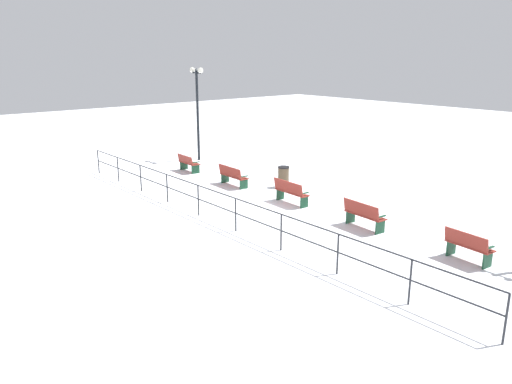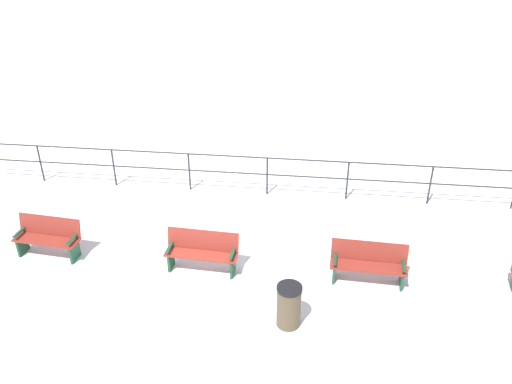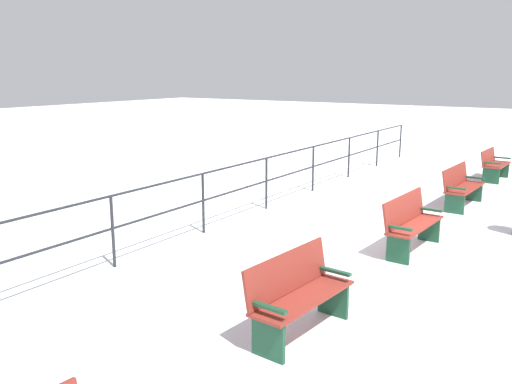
# 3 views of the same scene
# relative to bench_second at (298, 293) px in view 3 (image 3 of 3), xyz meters

# --- Properties ---
(ground_plane) EXTENTS (80.00, 80.00, 0.00)m
(ground_plane) POSITION_rel_bench_second_xyz_m (0.22, 3.71, -0.50)
(ground_plane) COLOR white
(ground_plane) RESTS_ON ground
(bench_second) EXTENTS (0.66, 1.59, 0.96)m
(bench_second) POSITION_rel_bench_second_xyz_m (0.00, 0.00, 0.00)
(bench_second) COLOR maroon
(bench_second) RESTS_ON ground
(bench_third) EXTENTS (0.57, 1.67, 0.96)m
(bench_third) POSITION_rel_bench_second_xyz_m (0.13, 3.72, 0.01)
(bench_third) COLOR maroon
(bench_third) RESTS_ON ground
(bench_fourth) EXTENTS (0.60, 1.69, 0.92)m
(bench_fourth) POSITION_rel_bench_second_xyz_m (0.09, 7.44, -0.02)
(bench_fourth) COLOR maroon
(bench_fourth) RESTS_ON ground
(bench_fifth) EXTENTS (0.60, 1.38, 0.86)m
(bench_fifth) POSITION_rel_bench_second_xyz_m (0.11, 11.15, -0.05)
(bench_fifth) COLOR maroon
(bench_fifth) RESTS_ON ground
(waterfront_railing) EXTENTS (0.05, 20.18, 1.17)m
(waterfront_railing) POSITION_rel_bench_second_xyz_m (-3.49, 3.71, 0.29)
(waterfront_railing) COLOR #26282D
(waterfront_railing) RESTS_ON ground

